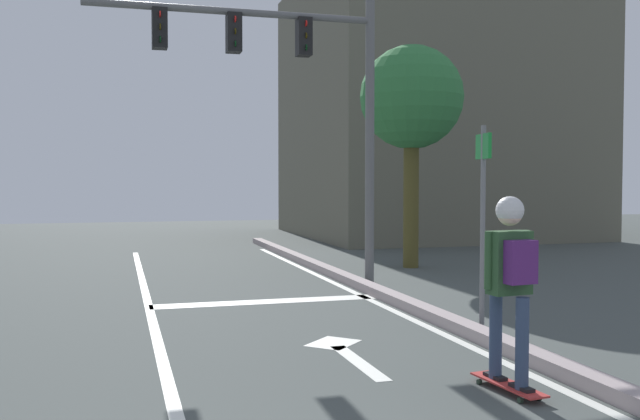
{
  "coord_description": "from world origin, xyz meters",
  "views": [
    {
      "loc": [
        -0.51,
        -2.1,
        1.78
      ],
      "look_at": [
        1.62,
        5.28,
        1.47
      ],
      "focal_mm": 39.39,
      "sensor_mm": 36.0,
      "label": 1
    }
  ],
  "objects_px": {
    "roadside_tree": "(412,100)",
    "street_sign_post": "(483,198)",
    "skater": "(511,267)",
    "traffic_signal_mast": "(289,72)",
    "skateboard": "(508,385)"
  },
  "relations": [
    {
      "from": "skateboard",
      "to": "traffic_signal_mast",
      "type": "height_order",
      "value": "traffic_signal_mast"
    },
    {
      "from": "roadside_tree",
      "to": "traffic_signal_mast",
      "type": "bearing_deg",
      "value": -149.63
    },
    {
      "from": "skateboard",
      "to": "street_sign_post",
      "type": "height_order",
      "value": "street_sign_post"
    },
    {
      "from": "street_sign_post",
      "to": "roadside_tree",
      "type": "height_order",
      "value": "roadside_tree"
    },
    {
      "from": "skateboard",
      "to": "street_sign_post",
      "type": "bearing_deg",
      "value": 65.77
    },
    {
      "from": "skateboard",
      "to": "roadside_tree",
      "type": "height_order",
      "value": "roadside_tree"
    },
    {
      "from": "skater",
      "to": "traffic_signal_mast",
      "type": "bearing_deg",
      "value": 92.98
    },
    {
      "from": "skater",
      "to": "roadside_tree",
      "type": "relative_size",
      "value": 0.35
    },
    {
      "from": "traffic_signal_mast",
      "to": "roadside_tree",
      "type": "xyz_separation_m",
      "value": [
        3.02,
        1.77,
        -0.18
      ]
    },
    {
      "from": "skater",
      "to": "street_sign_post",
      "type": "height_order",
      "value": "street_sign_post"
    },
    {
      "from": "skateboard",
      "to": "roadside_tree",
      "type": "bearing_deg",
      "value": 71.93
    },
    {
      "from": "roadside_tree",
      "to": "street_sign_post",
      "type": "bearing_deg",
      "value": -105.52
    },
    {
      "from": "street_sign_post",
      "to": "roadside_tree",
      "type": "relative_size",
      "value": 0.53
    },
    {
      "from": "skater",
      "to": "roadside_tree",
      "type": "xyz_separation_m",
      "value": [
        2.68,
        8.25,
        2.4
      ]
    },
    {
      "from": "skateboard",
      "to": "skater",
      "type": "height_order",
      "value": "skater"
    }
  ]
}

